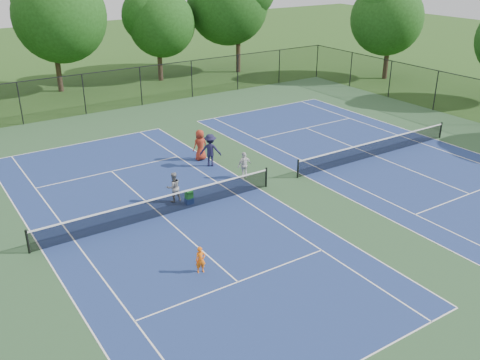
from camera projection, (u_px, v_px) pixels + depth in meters
ground at (282, 182)px, 28.29m from camera, size 140.00×140.00×0.00m
court_pad at (282, 182)px, 28.29m from camera, size 36.00×36.00×0.01m
tennis_court_left at (162, 214)px, 24.71m from camera, size 12.00×23.83×1.07m
tennis_court_right at (375, 155)px, 31.79m from camera, size 12.00×23.83×1.07m
perimeter_fence at (283, 154)px, 27.65m from camera, size 36.08×36.08×3.02m
tree_back_b at (50, 12)px, 43.49m from camera, size 7.60×7.60×10.03m
tree_back_c at (157, 19)px, 47.72m from camera, size 6.00×6.00×8.40m
tree_back_d at (238, 0)px, 50.46m from camera, size 7.80×7.80×10.37m
tree_side_e at (391, 15)px, 48.28m from camera, size 6.60×6.60×8.87m
child_player at (201, 260)px, 20.26m from camera, size 0.45×0.36×1.09m
instructor at (174, 187)px, 25.88m from camera, size 0.77×0.62×1.52m
bystander_a at (244, 165)px, 28.54m from camera, size 0.90×0.44×1.48m
bystander_b at (210, 150)px, 30.06m from camera, size 1.39×1.29×1.89m
bystander_c at (200, 145)px, 30.94m from camera, size 0.92×0.63×1.81m
ball_crate at (189, 201)px, 25.85m from camera, size 0.41×0.30×0.32m
ball_hopper at (189, 194)px, 25.71m from camera, size 0.37×0.30×0.38m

